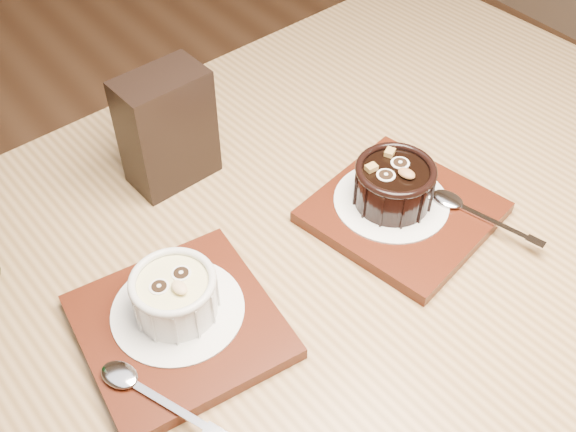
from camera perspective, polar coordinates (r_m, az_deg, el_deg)
name	(u,v)px	position (r m, az deg, el deg)	size (l,w,h in m)	color
table	(313,326)	(0.78, 2.17, -9.26)	(1.24, 0.87, 0.75)	brown
tray_left	(179,326)	(0.67, -9.18, -9.22)	(0.18, 0.18, 0.01)	#4B1A0C
doily_left	(178,310)	(0.67, -9.30, -7.86)	(0.13, 0.13, 0.00)	white
ramekin_white	(175,293)	(0.65, -9.58, -6.47)	(0.08, 0.08, 0.05)	silver
spoon_left	(150,393)	(0.62, -11.60, -14.46)	(0.03, 0.13, 0.01)	silver
tray_right	(403,212)	(0.77, 9.68, 0.31)	(0.18, 0.18, 0.01)	#4B1A0C
doily_right	(391,201)	(0.77, 8.73, 1.24)	(0.13, 0.13, 0.00)	white
ramekin_dark	(394,183)	(0.75, 8.97, 2.80)	(0.09, 0.09, 0.05)	black
spoon_right	(476,212)	(0.77, 15.62, 0.29)	(0.03, 0.13, 0.01)	silver
condiment_stand	(167,129)	(0.78, -10.19, 7.27)	(0.10, 0.06, 0.14)	black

